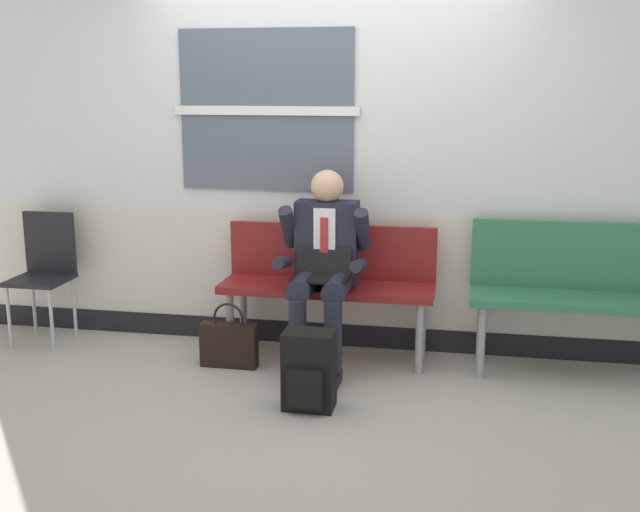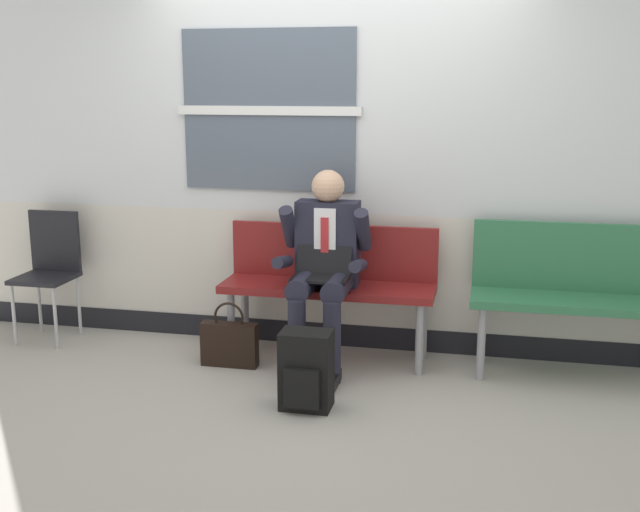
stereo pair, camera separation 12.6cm
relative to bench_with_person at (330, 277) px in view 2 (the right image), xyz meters
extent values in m
plane|color=#9E9991|center=(-0.02, -0.45, -0.55)|extent=(18.00, 18.00, 0.00)
cube|color=silver|center=(-0.02, 0.28, 1.40)|extent=(5.66, 0.12, 2.01)
cube|color=beige|center=(-0.02, 0.28, 0.00)|extent=(5.66, 0.12, 0.78)
cube|color=black|center=(-0.02, 0.28, -0.47)|extent=(5.66, 0.14, 0.16)
cube|color=#4C5666|center=(-0.47, 0.21, 1.07)|extent=(1.19, 0.02, 1.07)
cube|color=silver|center=(-0.47, 0.20, 1.07)|extent=(1.27, 0.03, 0.06)
cube|color=maroon|center=(0.00, -0.07, -0.06)|extent=(1.40, 0.42, 0.05)
cube|color=maroon|center=(0.00, 0.11, 0.15)|extent=(1.40, 0.04, 0.37)
cylinder|color=gray|center=(-0.62, -0.22, -0.31)|extent=(0.05, 0.05, 0.47)
cylinder|color=gray|center=(-0.62, 0.08, -0.31)|extent=(0.05, 0.05, 0.47)
cylinder|color=gray|center=(0.62, -0.22, -0.31)|extent=(0.05, 0.05, 0.47)
cylinder|color=gray|center=(0.62, 0.08, -0.31)|extent=(0.05, 0.05, 0.47)
cube|color=#2D6B47|center=(1.54, -0.07, -0.06)|extent=(1.24, 0.42, 0.05)
cube|color=#2D6B47|center=(1.54, 0.11, 0.19)|extent=(1.24, 0.04, 0.44)
cylinder|color=gray|center=(1.00, -0.22, -0.31)|extent=(0.05, 0.05, 0.47)
cylinder|color=gray|center=(1.00, 0.08, -0.31)|extent=(0.05, 0.05, 0.47)
cylinder|color=#1E1E2D|center=(-0.11, -0.28, 0.01)|extent=(0.15, 0.40, 0.15)
cylinder|color=#1E1E2D|center=(-0.11, -0.47, -0.29)|extent=(0.11, 0.11, 0.52)
cube|color=black|center=(-0.11, -0.53, -0.51)|extent=(0.10, 0.26, 0.07)
cylinder|color=#1E1E2D|center=(0.11, -0.28, 0.01)|extent=(0.15, 0.40, 0.15)
cylinder|color=#1E1E2D|center=(0.11, -0.47, -0.29)|extent=(0.11, 0.11, 0.52)
cube|color=black|center=(0.11, -0.53, -0.51)|extent=(0.10, 0.26, 0.07)
cube|color=#1E1E2D|center=(0.00, -0.07, 0.24)|extent=(0.40, 0.18, 0.55)
cube|color=silver|center=(0.00, -0.16, 0.29)|extent=(0.14, 0.01, 0.39)
cube|color=#B22328|center=(0.00, -0.17, 0.26)|extent=(0.05, 0.01, 0.33)
sphere|color=tan|center=(0.00, -0.07, 0.61)|extent=(0.21, 0.21, 0.21)
cylinder|color=#1E1E2D|center=(-0.24, -0.14, 0.35)|extent=(0.09, 0.25, 0.30)
cylinder|color=#1E1E2D|center=(-0.24, -0.31, 0.16)|extent=(0.08, 0.27, 0.12)
cylinder|color=#1E1E2D|center=(0.24, -0.14, 0.35)|extent=(0.09, 0.25, 0.30)
cylinder|color=#1E1E2D|center=(0.24, -0.31, 0.16)|extent=(0.08, 0.27, 0.12)
cube|color=black|center=(0.00, -0.31, 0.07)|extent=(0.35, 0.22, 0.02)
cube|color=black|center=(0.00, -0.18, 0.18)|extent=(0.35, 0.08, 0.21)
cube|color=black|center=(0.04, -0.87, -0.32)|extent=(0.29, 0.19, 0.45)
cube|color=black|center=(0.04, -0.98, -0.39)|extent=(0.20, 0.04, 0.23)
cube|color=black|center=(-0.60, -0.32, -0.40)|extent=(0.37, 0.10, 0.29)
torus|color=black|center=(-0.60, -0.32, -0.22)|extent=(0.20, 0.02, 0.20)
cube|color=black|center=(-2.04, -0.10, -0.09)|extent=(0.38, 0.38, 0.03)
cube|color=black|center=(-2.04, 0.07, 0.14)|extent=(0.38, 0.03, 0.44)
cylinder|color=#A5A5AA|center=(-2.20, -0.26, -0.33)|extent=(0.02, 0.02, 0.44)
cylinder|color=#A5A5AA|center=(-1.88, -0.26, -0.33)|extent=(0.02, 0.02, 0.44)
cylinder|color=#A5A5AA|center=(-2.20, 0.06, -0.33)|extent=(0.02, 0.02, 0.44)
cylinder|color=#A5A5AA|center=(-1.88, 0.06, -0.33)|extent=(0.02, 0.02, 0.44)
camera|label=1|loc=(0.89, -4.93, 1.27)|focal=43.87mm
camera|label=2|loc=(1.01, -4.90, 1.27)|focal=43.87mm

